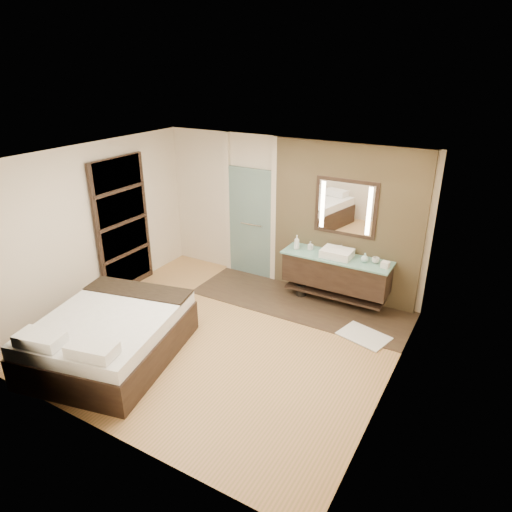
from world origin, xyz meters
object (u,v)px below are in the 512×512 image
Objects in this scene: waste_bin at (301,290)px; mirror_unit at (346,208)px; bed at (110,336)px; vanity at (336,272)px.

mirror_unit is at bearing 27.35° from waste_bin.
waste_bin is at bearing 50.05° from bed.
waste_bin is (1.56, 3.01, -0.23)m from bed.
waste_bin is at bearing -173.45° from vanity.
vanity is 3.76m from bed.
mirror_unit reaches higher than vanity.
vanity is at bearing 6.55° from waste_bin.
bed is 11.04× the size of waste_bin.
bed is at bearing -124.98° from vanity.
vanity is 0.76× the size of bed.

